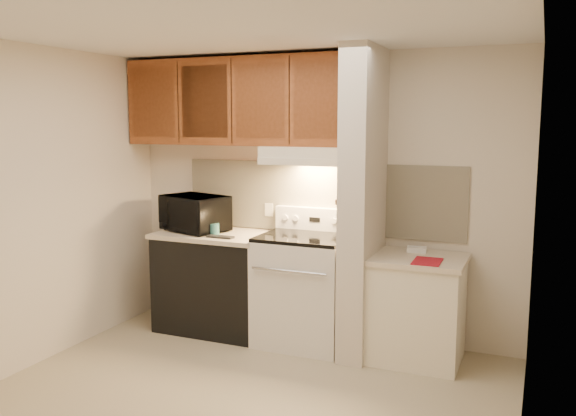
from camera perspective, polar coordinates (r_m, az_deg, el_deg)
The scene contains 50 objects.
floor at distance 4.47m, azimuth -4.13°, elevation -17.24°, with size 3.60×3.60×0.00m, color tan.
ceiling at distance 4.08m, azimuth -4.50°, elevation 16.35°, with size 3.60×3.60×0.00m, color white.
wall_back at distance 5.46m, azimuth 2.89°, elevation 1.14°, with size 3.60×0.02×2.50m, color beige.
wall_left at distance 5.16m, azimuth -22.38°, elevation 0.13°, with size 0.02×3.00×2.50m, color beige.
wall_right at distance 3.65m, azimuth 21.73°, elevation -2.95°, with size 0.02×3.00×2.50m, color beige.
backsplash at distance 5.45m, azimuth 2.85°, elevation 0.97°, with size 2.60×0.02×0.63m, color #FBF0C9.
range_body at distance 5.30m, azimuth 1.54°, elevation -7.79°, with size 0.76×0.65×0.92m, color silver.
oven_window at distance 5.01m, azimuth 0.21°, elevation -8.28°, with size 0.50×0.01×0.30m, color black.
oven_handle at distance 4.91m, azimuth 0.04°, elevation -5.93°, with size 0.02×0.02×0.65m, color silver.
cooktop at distance 5.19m, azimuth 1.56°, elevation -2.75°, with size 0.74×0.64×0.03m, color black.
range_backguard at distance 5.43m, azimuth 2.66°, elevation -1.03°, with size 0.76×0.08×0.20m, color silver.
range_display at distance 5.39m, azimuth 2.51°, elevation -1.09°, with size 0.10×0.01×0.04m, color black.
range_knob_left_outer at distance 5.49m, azimuth -0.24°, elevation -0.92°, with size 0.05×0.05×0.02m, color silver.
range_knob_left_inner at distance 5.45m, azimuth 0.72°, elevation -0.98°, with size 0.05×0.05×0.02m, color silver.
range_knob_right_inner at distance 5.33m, azimuth 4.31°, elevation -1.22°, with size 0.05×0.05×0.02m, color silver.
range_knob_right_outer at distance 5.30m, azimuth 5.34°, elevation -1.28°, with size 0.05×0.05×0.02m, color silver.
dishwasher_front at distance 5.68m, azimuth -6.78°, elevation -7.01°, with size 1.00×0.63×0.87m, color black.
left_countertop at distance 5.58m, azimuth -6.86°, elevation -2.50°, with size 1.04×0.67×0.04m, color beige.
spoon_rest at distance 5.32m, azimuth -6.34°, elevation -2.70°, with size 0.24×0.08×0.02m, color black.
teal_jar at distance 5.46m, azimuth -6.93°, elevation -1.97°, with size 0.09×0.09×0.10m, color #34706C.
outlet at distance 5.64m, azimuth -1.79°, elevation -0.17°, with size 0.08×0.01×0.12m, color #EFE5C9.
microwave at distance 5.67m, azimuth -8.75°, elevation -0.48°, with size 0.59×0.40×0.33m, color black.
partition_pillar at distance 4.97m, azimuth 7.04°, elevation 0.40°, with size 0.22×0.70×2.50m, color beige.
pillar_trim at distance 5.00m, azimuth 5.77°, elevation 1.03°, with size 0.01×0.70×0.04m, color brown.
knife_strip at distance 4.95m, azimuth 5.54°, elevation 1.20°, with size 0.02×0.42×0.04m, color black.
knife_blade_a at distance 4.82m, azimuth 4.83°, elevation -0.18°, with size 0.01×0.04×0.16m, color silver.
knife_handle_a at distance 4.79m, azimuth 4.82°, elevation 1.58°, with size 0.02×0.02×0.10m, color black.
knife_blade_b at distance 4.88m, azimuth 5.07°, elevation -0.19°, with size 0.01×0.04×0.18m, color silver.
knife_handle_b at distance 4.86m, azimuth 5.08°, elevation 1.67°, with size 0.02×0.02×0.10m, color black.
knife_blade_c at distance 4.97m, azimuth 5.40°, elevation -0.16°, with size 0.01×0.04×0.20m, color silver.
knife_handle_c at distance 4.95m, azimuth 5.42°, elevation 1.78°, with size 0.02×0.02×0.10m, color black.
knife_blade_d at distance 5.03m, azimuth 5.62°, elevation 0.16°, with size 0.01×0.04×0.16m, color silver.
knife_handle_d at distance 5.01m, azimuth 5.64°, elevation 1.86°, with size 0.02×0.02×0.10m, color black.
knife_blade_e at distance 5.12m, azimuth 5.92°, elevation 0.18°, with size 0.01×0.04×0.18m, color silver.
knife_handle_e at distance 5.11m, azimuth 5.98°, elevation 1.97°, with size 0.02×0.02×0.10m, color black.
oven_mitt at distance 5.19m, azimuth 6.13°, elevation -0.60°, with size 0.03×0.11×0.26m, color gray.
right_cab_base at distance 5.05m, azimuth 11.96°, elevation -9.42°, with size 0.70×0.60×0.81m, color #EFE5C9.
right_countertop at distance 4.94m, azimuth 12.10°, elevation -4.72°, with size 0.74×0.64×0.04m, color beige.
red_folder at distance 4.78m, azimuth 12.90°, elevation -4.89°, with size 0.21×0.28×0.01m, color maroon.
white_box at distance 5.12m, azimuth 11.95°, elevation -3.81°, with size 0.15×0.10×0.04m, color white.
range_hood at distance 5.22m, azimuth 2.09°, elevation 4.96°, with size 0.78×0.44×0.15m, color #EFE5C9.
hood_lip at distance 5.03m, azimuth 1.24°, elevation 4.32°, with size 0.78×0.04×0.06m, color #EFE5C9.
upper_cabinets at distance 5.54m, azimuth -4.50°, elevation 9.88°, with size 2.18×0.33×0.77m, color brown.
cab_door_a at distance 5.82m, azimuth -12.51°, elevation 9.63°, with size 0.46×0.01×0.63m, color brown.
cab_gap_a at distance 5.67m, azimuth -10.23°, elevation 9.74°, with size 0.01×0.01×0.73m, color black.
cab_door_b at distance 5.53m, azimuth -7.82°, elevation 9.84°, with size 0.46×0.01×0.63m, color brown.
cab_gap_b at distance 5.39m, azimuth -5.30°, elevation 9.92°, with size 0.01×0.01×0.73m, color black.
cab_door_c at distance 5.27m, azimuth -2.64°, elevation 9.99°, with size 0.46×0.01×0.63m, color brown.
cab_gap_c at distance 5.16m, azimuth 0.13°, elevation 10.03°, with size 0.01×0.01×0.73m, color black.
cab_door_d at distance 5.06m, azimuth 3.02°, elevation 10.06°, with size 0.46×0.01×0.63m, color brown.
Camera 1 is at (1.85, -3.59, 1.92)m, focal length 38.00 mm.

